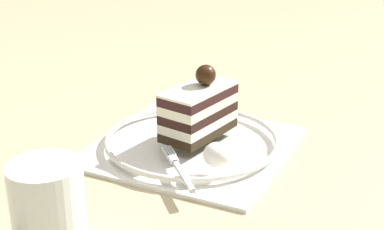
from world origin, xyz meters
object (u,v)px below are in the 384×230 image
cake_slice (199,109)px  fork (178,166)px  dessert_plate (192,142)px  whipped_cream_dollop (217,155)px  drink_glass_near (50,222)px

cake_slice → fork: 0.11m
dessert_plate → cake_slice: 0.04m
cake_slice → fork: cake_slice is taller
whipped_cream_dollop → fork: whipped_cream_dollop is taller
whipped_cream_dollop → cake_slice: bearing=140.9°
whipped_cream_dollop → fork: size_ratio=0.34×
fork → cake_slice: bearing=114.0°
dessert_plate → whipped_cream_dollop: 0.09m
dessert_plate → drink_glass_near: (0.05, -0.27, 0.04)m
drink_glass_near → whipped_cream_dollop: bearing=84.4°
drink_glass_near → dessert_plate: bearing=101.3°
cake_slice → whipped_cream_dollop: size_ratio=3.29×
fork → dessert_plate: bearing=118.1°
dessert_plate → fork: 0.09m
cake_slice → drink_glass_near: 0.29m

